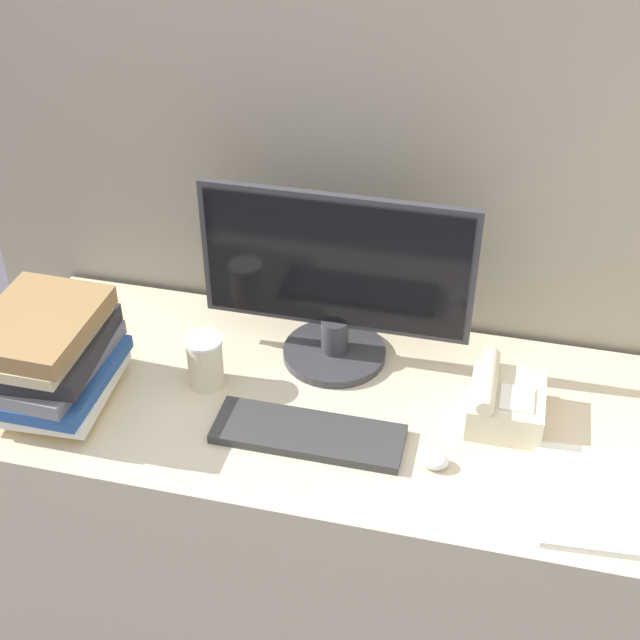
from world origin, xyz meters
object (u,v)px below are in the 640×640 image
(keyboard, at_px, (308,434))
(coffee_cup, at_px, (205,361))
(book_stack, at_px, (49,357))
(desk_telephone, at_px, (504,402))
(mouse, at_px, (434,461))
(monitor, at_px, (335,285))

(keyboard, height_order, coffee_cup, coffee_cup)
(book_stack, xyz_separation_m, desk_telephone, (0.93, 0.16, -0.07))
(desk_telephone, bearing_deg, mouse, -125.41)
(monitor, height_order, coffee_cup, monitor)
(keyboard, bearing_deg, monitor, 91.43)
(keyboard, xyz_separation_m, coffee_cup, (-0.26, 0.12, 0.05))
(keyboard, bearing_deg, desk_telephone, 21.56)
(keyboard, xyz_separation_m, book_stack, (-0.55, -0.01, 0.11))
(mouse, bearing_deg, desk_telephone, 54.59)
(monitor, xyz_separation_m, mouse, (0.27, -0.30, -0.18))
(mouse, bearing_deg, keyboard, 175.51)
(book_stack, bearing_deg, mouse, -0.86)
(mouse, xyz_separation_m, book_stack, (-0.81, 0.01, 0.10))
(coffee_cup, height_order, desk_telephone, coffee_cup)
(monitor, distance_m, keyboard, 0.33)
(book_stack, distance_m, desk_telephone, 0.95)
(keyboard, distance_m, desk_telephone, 0.41)
(coffee_cup, bearing_deg, book_stack, -157.31)
(monitor, distance_m, mouse, 0.44)
(mouse, height_order, book_stack, book_stack)
(desk_telephone, bearing_deg, book_stack, -170.37)
(monitor, xyz_separation_m, book_stack, (-0.55, -0.28, -0.08))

